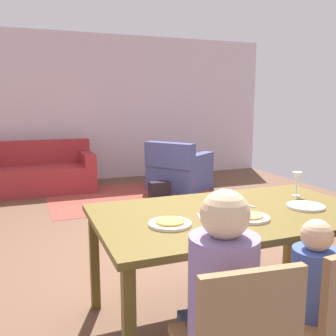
{
  "coord_description": "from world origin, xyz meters",
  "views": [
    {
      "loc": [
        -1.25,
        -3.23,
        1.46
      ],
      "look_at": [
        0.0,
        0.04,
        0.85
      ],
      "focal_mm": 40.39,
      "sensor_mm": 36.0,
      "label": 1
    }
  ],
  "objects_px": {
    "plate_near_man": "(170,224)",
    "couch": "(34,174)",
    "armchair": "(178,171)",
    "dining_chair_child": "(335,321)",
    "plate_near_woman": "(305,206)",
    "wine_glass": "(297,179)",
    "person_child": "(307,314)",
    "person_man": "(219,319)",
    "plate_near_child": "(249,218)",
    "handbag": "(160,190)",
    "dining_table": "(234,221)"
  },
  "relations": [
    {
      "from": "plate_near_woman",
      "to": "person_child",
      "type": "xyz_separation_m",
      "value": [
        -0.5,
        -0.62,
        -0.34
      ]
    },
    {
      "from": "wine_glass",
      "to": "person_man",
      "type": "distance_m",
      "value": 1.49
    },
    {
      "from": "person_child",
      "to": "handbag",
      "type": "bearing_deg",
      "value": 80.72
    },
    {
      "from": "plate_near_woman",
      "to": "armchair",
      "type": "height_order",
      "value": "armchair"
    },
    {
      "from": "dining_table",
      "to": "armchair",
      "type": "height_order",
      "value": "armchair"
    },
    {
      "from": "plate_near_child",
      "to": "wine_glass",
      "type": "height_order",
      "value": "wine_glass"
    },
    {
      "from": "dining_table",
      "to": "person_child",
      "type": "distance_m",
      "value": 0.76
    },
    {
      "from": "plate_near_child",
      "to": "armchair",
      "type": "height_order",
      "value": "armchair"
    },
    {
      "from": "plate_near_child",
      "to": "plate_near_woman",
      "type": "bearing_deg",
      "value": 9.2
    },
    {
      "from": "dining_table",
      "to": "handbag",
      "type": "bearing_deg",
      "value": 78.76
    },
    {
      "from": "plate_near_child",
      "to": "handbag",
      "type": "relative_size",
      "value": 0.78
    },
    {
      "from": "plate_near_man",
      "to": "wine_glass",
      "type": "bearing_deg",
      "value": 14.74
    },
    {
      "from": "dining_table",
      "to": "plate_near_child",
      "type": "bearing_deg",
      "value": -90.0
    },
    {
      "from": "person_child",
      "to": "plate_near_woman",
      "type": "bearing_deg",
      "value": 51.19
    },
    {
      "from": "person_child",
      "to": "armchair",
      "type": "bearing_deg",
      "value": 75.41
    },
    {
      "from": "person_man",
      "to": "plate_near_woman",
      "type": "bearing_deg",
      "value": 31.86
    },
    {
      "from": "plate_near_woman",
      "to": "wine_glass",
      "type": "xyz_separation_m",
      "value": [
        0.15,
        0.28,
        0.12
      ]
    },
    {
      "from": "plate_near_woman",
      "to": "handbag",
      "type": "xyz_separation_m",
      "value": [
        0.15,
        3.36,
        -0.64
      ]
    },
    {
      "from": "plate_near_woman",
      "to": "person_child",
      "type": "bearing_deg",
      "value": -128.81
    },
    {
      "from": "dining_chair_child",
      "to": "person_child",
      "type": "bearing_deg",
      "value": 92.79
    },
    {
      "from": "person_man",
      "to": "person_child",
      "type": "bearing_deg",
      "value": -0.59
    },
    {
      "from": "dining_chair_child",
      "to": "couch",
      "type": "bearing_deg",
      "value": 102.19
    },
    {
      "from": "armchair",
      "to": "plate_near_woman",
      "type": "bearing_deg",
      "value": -99.79
    },
    {
      "from": "plate_near_child",
      "to": "wine_glass",
      "type": "relative_size",
      "value": 1.34
    },
    {
      "from": "dining_table",
      "to": "plate_near_man",
      "type": "xyz_separation_m",
      "value": [
        -0.49,
        -0.12,
        0.07
      ]
    },
    {
      "from": "wine_glass",
      "to": "couch",
      "type": "bearing_deg",
      "value": 112.86
    },
    {
      "from": "plate_near_man",
      "to": "person_child",
      "type": "relative_size",
      "value": 0.27
    },
    {
      "from": "plate_near_woman",
      "to": "armchair",
      "type": "xyz_separation_m",
      "value": [
        0.66,
        3.82,
        -0.45
      ]
    },
    {
      "from": "wine_glass",
      "to": "person_child",
      "type": "height_order",
      "value": "wine_glass"
    },
    {
      "from": "dining_table",
      "to": "plate_near_child",
      "type": "height_order",
      "value": "plate_near_child"
    },
    {
      "from": "handbag",
      "to": "dining_table",
      "type": "bearing_deg",
      "value": -101.24
    },
    {
      "from": "wine_glass",
      "to": "person_man",
      "type": "height_order",
      "value": "person_man"
    },
    {
      "from": "wine_glass",
      "to": "handbag",
      "type": "relative_size",
      "value": 0.58
    },
    {
      "from": "handbag",
      "to": "plate_near_man",
      "type": "bearing_deg",
      "value": -108.67
    },
    {
      "from": "plate_near_man",
      "to": "dining_chair_child",
      "type": "bearing_deg",
      "value": -56.89
    },
    {
      "from": "wine_glass",
      "to": "person_man",
      "type": "xyz_separation_m",
      "value": [
        -1.14,
        -0.89,
        -0.38
      ]
    },
    {
      "from": "plate_near_woman",
      "to": "plate_near_child",
      "type": "bearing_deg",
      "value": -170.8
    },
    {
      "from": "couch",
      "to": "armchair",
      "type": "height_order",
      "value": "same"
    },
    {
      "from": "plate_near_man",
      "to": "wine_glass",
      "type": "xyz_separation_m",
      "value": [
        1.14,
        0.3,
        0.12
      ]
    },
    {
      "from": "armchair",
      "to": "plate_near_man",
      "type": "bearing_deg",
      "value": -113.2
    },
    {
      "from": "plate_near_child",
      "to": "person_child",
      "type": "distance_m",
      "value": 0.63
    },
    {
      "from": "plate_near_man",
      "to": "couch",
      "type": "relative_size",
      "value": 0.13
    },
    {
      "from": "plate_near_child",
      "to": "armchair",
      "type": "distance_m",
      "value": 4.1
    },
    {
      "from": "plate_near_child",
      "to": "couch",
      "type": "xyz_separation_m",
      "value": [
        -1.14,
        4.6,
        -0.47
      ]
    },
    {
      "from": "dining_chair_child",
      "to": "plate_near_man",
      "type": "bearing_deg",
      "value": 123.11
    },
    {
      "from": "dining_table",
      "to": "armchair",
      "type": "relative_size",
      "value": 1.5
    },
    {
      "from": "dining_chair_child",
      "to": "person_child",
      "type": "relative_size",
      "value": 0.94
    },
    {
      "from": "plate_near_man",
      "to": "person_man",
      "type": "xyz_separation_m",
      "value": [
        0.0,
        -0.59,
        -0.26
      ]
    },
    {
      "from": "plate_near_man",
      "to": "couch",
      "type": "distance_m",
      "value": 4.61
    },
    {
      "from": "wine_glass",
      "to": "dining_chair_child",
      "type": "distance_m",
      "value": 1.31
    }
  ]
}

